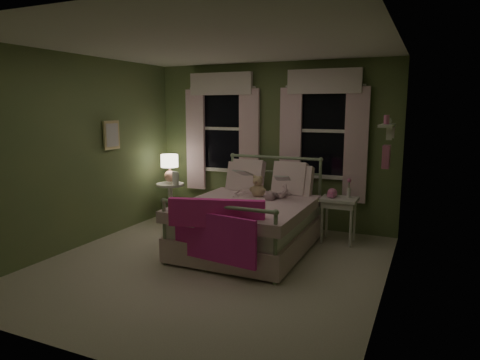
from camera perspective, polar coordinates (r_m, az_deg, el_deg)
The scene contains 18 objects.
room_shell at distance 5.01m, azimuth -4.14°, elevation 2.73°, with size 4.20×4.20×4.20m.
bed at distance 5.82m, azimuth 1.42°, elevation -5.46°, with size 1.58×2.04×1.18m.
pink_throw at distance 4.86m, azimuth -3.30°, elevation -5.77°, with size 1.10×0.40×0.71m.
child_left at distance 6.19m, azimuth 0.56°, elevation 0.63°, with size 0.26×0.17×0.72m, color #F7D1DD.
child_right at distance 5.99m, azimuth 5.48°, elevation 0.36°, with size 0.36×0.28×0.74m, color #F7D1DD.
book_left at distance 5.96m, azimuth -0.40°, elevation 0.60°, with size 0.20×0.27×0.03m, color beige.
book_right at distance 5.76m, azimuth 4.67°, elevation -0.18°, with size 0.20×0.27×0.02m, color beige.
teddy_bear at distance 5.96m, azimuth 2.41°, elevation -1.07°, with size 0.23×0.19×0.32m.
nightstand_left at distance 7.27m, azimuth -9.26°, elevation -2.23°, with size 0.46×0.46×0.65m.
table_lamp at distance 7.18m, azimuth -9.37°, elevation 1.96°, with size 0.29×0.29×0.46m.
book_nightstand at distance 7.10m, azimuth -8.99°, elevation -0.54°, with size 0.16×0.22×0.02m, color beige.
nightstand_right at distance 6.17m, azimuth 13.05°, elevation -3.23°, with size 0.50×0.40×0.64m.
pink_toy at distance 6.16m, azimuth 12.19°, elevation -1.73°, with size 0.14×0.19×0.14m.
bud_vase at distance 6.15m, azimuth 14.32°, elevation -1.05°, with size 0.06×0.06×0.28m.
window_left at distance 7.17m, azimuth -2.44°, elevation 7.42°, with size 1.34×0.13×1.96m.
window_right at distance 6.58m, azimuth 11.01°, elevation 7.06°, with size 1.34×0.13×1.96m.
wall_shelf at distance 5.11m, azimuth 19.01°, elevation 4.89°, with size 0.15×0.50×0.60m.
framed_picture at distance 6.59m, azimuth -16.75°, elevation 5.76°, with size 0.03×0.32×0.42m.
Camera 1 is at (2.36, -4.37, 1.90)m, focal length 32.00 mm.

